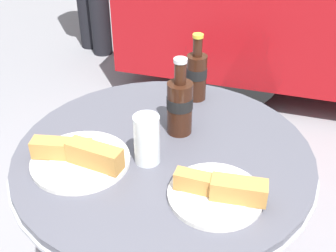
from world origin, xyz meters
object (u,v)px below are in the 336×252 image
Objects in this scene: bistro_table at (164,191)px; lunch_plate_far at (219,191)px; cola_bottle_right at (180,104)px; drinking_glass at (147,141)px; lunch_plate_near at (80,157)px; cola_bottle_left at (196,74)px.

bistro_table is 3.55× the size of lunch_plate_far.
bistro_table is 0.25m from cola_bottle_right.
drinking_glass is 0.53× the size of lunch_plate_near.
cola_bottle_right is 0.30m from lunch_plate_near.
cola_bottle_left reaches higher than lunch_plate_near.
drinking_glass is 0.17m from lunch_plate_near.
cola_bottle_right is 0.29m from lunch_plate_far.
bistro_table is at bearing -99.09° from cola_bottle_right.
drinking_glass reaches higher than bistro_table.
cola_bottle_right reaches higher than cola_bottle_left.
cola_bottle_left is 0.85× the size of lunch_plate_near.
cola_bottle_right is at bearing -89.36° from cola_bottle_left.
cola_bottle_left is at bearing 87.42° from bistro_table.
drinking_glass reaches higher than lunch_plate_near.
bistro_table is at bearing -92.58° from cola_bottle_left.
lunch_plate_far is at bearing -55.87° from cola_bottle_right.
cola_bottle_right is at bearing 75.03° from drinking_glass.
lunch_plate_far is (0.17, -0.14, 0.17)m from bistro_table.
cola_bottle_left reaches higher than lunch_plate_far.
drinking_glass is 0.58× the size of lunch_plate_far.
drinking_glass is (-0.03, -0.06, 0.21)m from bistro_table.
drinking_glass is (-0.04, -0.35, -0.02)m from cola_bottle_left.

